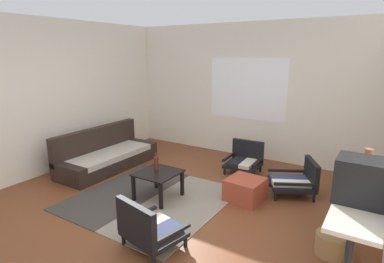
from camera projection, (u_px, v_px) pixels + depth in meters
The scene contains 15 objects.
ground_plane at pixel (156, 215), 4.20m from camera, with size 7.80×7.80×0.00m, color brown.
far_wall_with_window at pixel (248, 91), 6.38m from camera, with size 5.60×0.13×2.70m.
side_wall_left at pixel (45, 97), 5.50m from camera, with size 0.12×6.60×2.70m, color silver.
area_rug at pixel (151, 199), 4.66m from camera, with size 2.08×2.11×0.01m.
couch at pixel (106, 156), 5.91m from camera, with size 0.76×1.96×0.74m.
coffee_table at pixel (158, 177), 4.61m from camera, with size 0.58×0.60×0.41m.
armchair_by_window at pixel (245, 159), 5.69m from camera, with size 0.62×0.57×0.55m.
armchair_striped_foreground at pixel (148, 228), 3.42m from camera, with size 0.72×0.65×0.59m.
armchair_corner at pixel (297, 180), 4.77m from camera, with size 0.83×0.81×0.54m.
ottoman_orange at pixel (245, 189), 4.61m from camera, with size 0.50×0.50×0.32m, color #993D28.
console_shelf at pixel (361, 200), 3.08m from camera, with size 0.42×1.77×0.79m.
crt_television at pixel (362, 180), 2.83m from camera, with size 0.45×0.36×0.41m.
clay_vase at pixel (367, 167), 3.36m from camera, with size 0.18×0.18×0.34m.
glass_bottle at pixel (156, 163), 4.67m from camera, with size 0.07×0.07×0.26m.
wicker_basket at pixel (330, 244), 3.36m from camera, with size 0.31×0.31×0.24m, color olive.
Camera 1 is at (2.44, -2.95, 2.11)m, focal length 29.40 mm.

